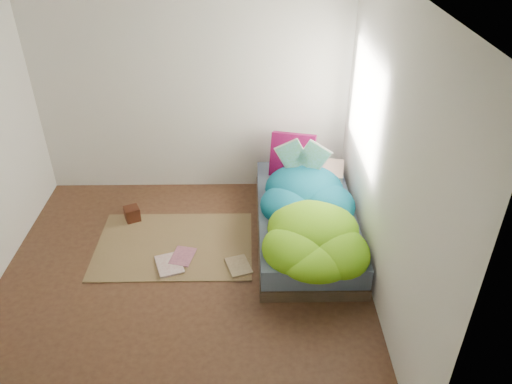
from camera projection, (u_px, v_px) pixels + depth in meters
ground at (183, 282)px, 4.71m from camera, size 3.50×3.50×0.00m
room_walls at (168, 125)px, 3.83m from camera, size 3.54×3.54×2.62m
bed at (305, 222)px, 5.24m from camera, size 1.00×2.00×0.34m
duvet at (310, 207)px, 4.87m from camera, size 0.96×1.84×0.34m
rug at (174, 245)px, 5.17m from camera, size 1.60×1.10×0.01m
pillow_floral at (320, 171)px, 5.67m from camera, size 0.58×0.42×0.12m
pillow_magenta at (293, 155)px, 5.60m from camera, size 0.51×0.26×0.49m
open_book at (303, 148)px, 5.23m from camera, size 0.48×0.19×0.29m
wooden_box at (132, 214)px, 5.50m from camera, size 0.20×0.20×0.15m
floor_book_a at (157, 267)px, 4.85m from camera, size 0.33×0.39×0.02m
floor_book_b at (173, 255)px, 5.00m from camera, size 0.27×0.33×0.03m
floor_book_c at (228, 268)px, 4.84m from camera, size 0.29×0.34×0.02m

